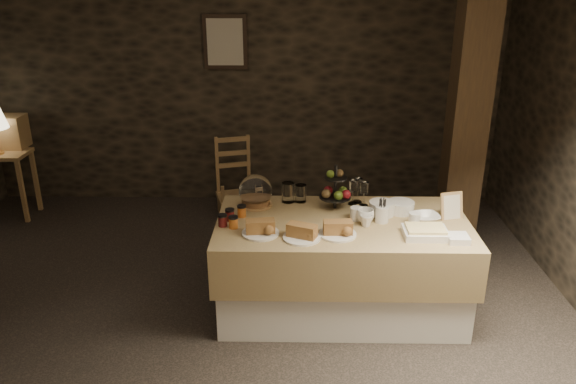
{
  "coord_description": "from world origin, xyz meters",
  "views": [
    {
      "loc": [
        0.6,
        -3.47,
        2.43
      ],
      "look_at": [
        0.54,
        0.2,
        0.98
      ],
      "focal_mm": 35.0,
      "sensor_mm": 36.0,
      "label": 1
    }
  ],
  "objects_px": {
    "chair": "(237,181)",
    "timber_column": "(468,115)",
    "fruit_stand": "(336,192)",
    "wine_rack": "(5,132)",
    "buffet_table": "(341,259)"
  },
  "relations": [
    {
      "from": "chair",
      "to": "timber_column",
      "type": "relative_size",
      "value": 0.25
    },
    {
      "from": "chair",
      "to": "fruit_stand",
      "type": "bearing_deg",
      "value": -74.82
    },
    {
      "from": "wine_rack",
      "to": "timber_column",
      "type": "bearing_deg",
      "value": -11.78
    },
    {
      "from": "timber_column",
      "to": "buffet_table",
      "type": "bearing_deg",
      "value": -139.69
    },
    {
      "from": "timber_column",
      "to": "fruit_stand",
      "type": "bearing_deg",
      "value": -148.78
    },
    {
      "from": "wine_rack",
      "to": "chair",
      "type": "bearing_deg",
      "value": -2.1
    },
    {
      "from": "buffet_table",
      "to": "chair",
      "type": "xyz_separation_m",
      "value": [
        -0.97,
        1.78,
        -0.05
      ]
    },
    {
      "from": "timber_column",
      "to": "fruit_stand",
      "type": "xyz_separation_m",
      "value": [
        -1.14,
        -0.69,
        -0.43
      ]
    },
    {
      "from": "chair",
      "to": "wine_rack",
      "type": "bearing_deg",
      "value": 161.91
    },
    {
      "from": "wine_rack",
      "to": "timber_column",
      "type": "distance_m",
      "value": 4.61
    },
    {
      "from": "chair",
      "to": "fruit_stand",
      "type": "distance_m",
      "value": 1.87
    },
    {
      "from": "buffet_table",
      "to": "chair",
      "type": "relative_size",
      "value": 2.84
    },
    {
      "from": "buffet_table",
      "to": "wine_rack",
      "type": "distance_m",
      "value": 3.9
    },
    {
      "from": "fruit_stand",
      "to": "wine_rack",
      "type": "bearing_deg",
      "value": 154.04
    },
    {
      "from": "buffet_table",
      "to": "fruit_stand",
      "type": "height_order",
      "value": "fruit_stand"
    }
  ]
}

